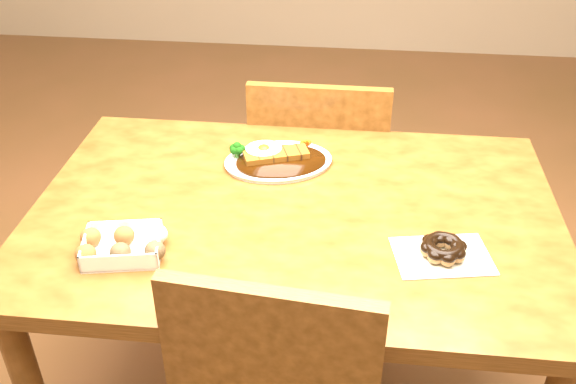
# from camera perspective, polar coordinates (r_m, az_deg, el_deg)

# --- Properties ---
(table) EXTENTS (1.20, 0.80, 0.75)m
(table) POSITION_cam_1_polar(r_m,az_deg,el_deg) (1.52, 0.59, -4.52)
(table) COLOR #4A2B0E
(table) RESTS_ON ground
(chair_far) EXTENTS (0.42, 0.42, 0.87)m
(chair_far) POSITION_cam_1_polar(r_m,az_deg,el_deg) (2.06, 2.76, 0.77)
(chair_far) COLOR #4A2B0E
(chair_far) RESTS_ON ground
(katsu_curry_plate) EXTENTS (0.31, 0.26, 0.05)m
(katsu_curry_plate) POSITION_cam_1_polar(r_m,az_deg,el_deg) (1.62, -1.05, 2.98)
(katsu_curry_plate) COLOR white
(katsu_curry_plate) RESTS_ON table
(donut_box) EXTENTS (0.19, 0.15, 0.04)m
(donut_box) POSITION_cam_1_polar(r_m,az_deg,el_deg) (1.36, -14.50, -4.56)
(donut_box) COLOR white
(donut_box) RESTS_ON table
(pon_de_ring) EXTENTS (0.22, 0.17, 0.04)m
(pon_de_ring) POSITION_cam_1_polar(r_m,az_deg,el_deg) (1.35, 13.64, -4.94)
(pon_de_ring) COLOR silver
(pon_de_ring) RESTS_ON table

